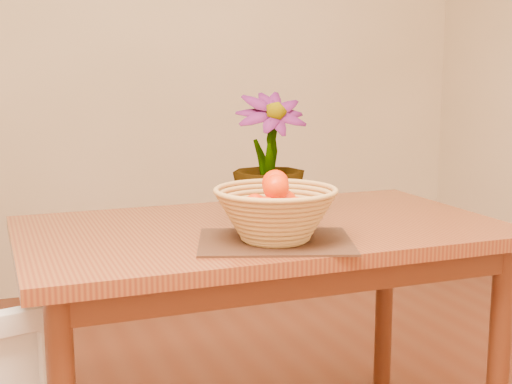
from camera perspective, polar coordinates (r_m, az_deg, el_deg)
name	(u,v)px	position (r m, az deg, el deg)	size (l,w,h in m)	color
wall_back	(128,40)	(3.93, -10.19, 11.86)	(4.00, 0.02, 2.70)	#FFE5C2
table	(262,254)	(2.12, 0.51, -4.96)	(1.40, 0.80, 0.75)	brown
placemat	(275,242)	(1.89, 1.56, -3.99)	(0.40, 0.30, 0.01)	#3E2316
wicker_basket	(276,216)	(1.87, 1.57, -1.93)	(0.33, 0.33, 0.13)	tan
orange_pile	(276,200)	(1.86, 1.58, -0.67)	(0.16, 0.15, 0.13)	#F63004
potted_plant	(269,158)	(2.10, 1.04, 2.71)	(0.22, 0.22, 0.39)	#194213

